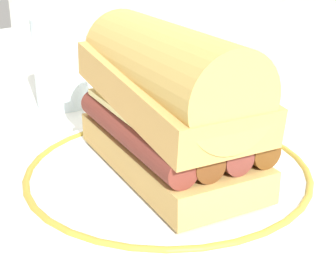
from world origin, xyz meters
name	(u,v)px	position (x,y,z in m)	size (l,w,h in m)	color
ground_plane	(124,186)	(0.00, 0.00, 0.00)	(1.50, 1.50, 0.00)	silver
plate	(168,174)	(0.02, 0.03, 0.01)	(0.26, 0.26, 0.01)	white
sausage_sandwich	(168,100)	(0.02, 0.03, 0.08)	(0.21, 0.14, 0.12)	tan
drinking_glass	(61,69)	(-0.22, 0.09, 0.05)	(0.06, 0.06, 0.11)	silver
salt_shaker	(155,67)	(-0.17, 0.19, 0.04)	(0.03, 0.03, 0.08)	white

